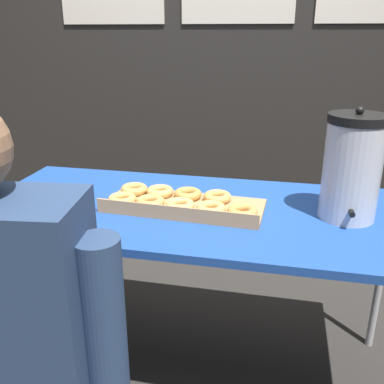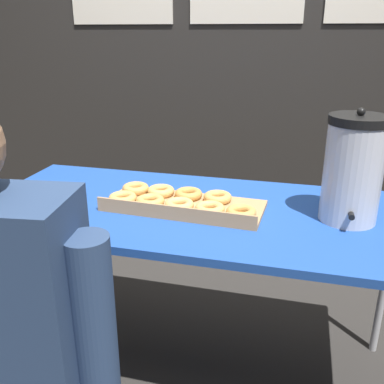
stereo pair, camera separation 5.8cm
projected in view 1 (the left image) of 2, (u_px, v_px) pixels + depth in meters
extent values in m
plane|color=#2D2B28|center=(195.00, 368.00, 1.82)|extent=(12.00, 12.00, 0.00)
cube|color=#282623|center=(238.00, 12.00, 2.42)|extent=(6.00, 0.10, 2.90)
cube|color=#1E479E|center=(195.00, 211.00, 1.57)|extent=(1.60, 0.71, 0.03)
cylinder|color=#ADADB2|center=(60.00, 243.00, 2.13)|extent=(0.03, 0.03, 0.71)
cylinder|color=#ADADB2|center=(380.00, 277.00, 1.84)|extent=(0.03, 0.03, 0.71)
cube|color=tan|center=(184.00, 206.00, 1.56)|extent=(0.58, 0.27, 0.02)
cube|color=tan|center=(175.00, 211.00, 1.44)|extent=(0.57, 0.04, 0.04)
torus|color=#DDA558|center=(122.00, 199.00, 1.56)|extent=(0.13, 0.13, 0.03)
torus|color=tan|center=(150.00, 202.00, 1.53)|extent=(0.13, 0.13, 0.03)
torus|color=#E8B064|center=(180.00, 205.00, 1.50)|extent=(0.13, 0.13, 0.03)
torus|color=#E4AC5F|center=(211.00, 208.00, 1.48)|extent=(0.12, 0.12, 0.03)
torus|color=tan|center=(242.00, 211.00, 1.45)|extent=(0.14, 0.14, 0.03)
torus|color=tan|center=(134.00, 189.00, 1.65)|extent=(0.14, 0.14, 0.03)
torus|color=#E0A85C|center=(160.00, 191.00, 1.63)|extent=(0.14, 0.14, 0.03)
torus|color=#CC9347|center=(188.00, 194.00, 1.61)|extent=(0.14, 0.14, 0.03)
torus|color=tan|center=(217.00, 197.00, 1.58)|extent=(0.15, 0.15, 0.03)
cylinder|color=silver|center=(351.00, 172.00, 1.43)|extent=(0.19, 0.19, 0.33)
cylinder|color=black|center=(359.00, 119.00, 1.36)|extent=(0.19, 0.19, 0.03)
sphere|color=black|center=(360.00, 111.00, 1.36)|extent=(0.03, 0.03, 0.03)
cylinder|color=black|center=(351.00, 212.00, 1.37)|extent=(0.02, 0.05, 0.02)
cube|color=#2D334C|center=(50.00, 205.00, 1.57)|extent=(0.10, 0.15, 0.01)
cube|color=#2D333D|center=(50.00, 204.00, 1.57)|extent=(0.09, 0.13, 0.00)
cylinder|color=navy|center=(104.00, 327.00, 1.00)|extent=(0.11, 0.11, 0.46)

